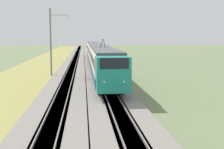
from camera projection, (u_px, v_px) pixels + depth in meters
ballast_main at (73, 68)px, 54.08m from camera, size 240.00×4.40×0.30m
ballast_adjacent at (97, 67)px, 54.47m from camera, size 240.00×4.40×0.30m
track_main at (73, 67)px, 54.08m from camera, size 240.00×1.57×0.45m
track_adjacent at (97, 67)px, 54.47m from camera, size 240.00×1.57×0.45m
grass_verge at (39, 68)px, 53.56m from camera, size 240.00×9.50×0.12m
passenger_train at (97, 54)px, 56.15m from camera, size 63.56×2.89×5.22m
catenary_mast_mid at (51, 42)px, 42.65m from camera, size 0.22×2.56×9.31m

